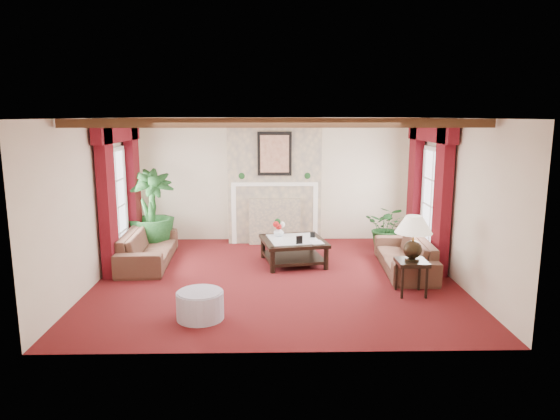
{
  "coord_description": "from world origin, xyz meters",
  "views": [
    {
      "loc": [
        -0.11,
        -8.2,
        2.74
      ],
      "look_at": [
        0.07,
        0.4,
        1.11
      ],
      "focal_mm": 32.0,
      "sensor_mm": 36.0,
      "label": 1
    }
  ],
  "objects_px": {
    "coffee_table": "(293,251)",
    "ottoman": "(200,305)",
    "sofa_left": "(148,242)",
    "potted_palm": "(152,228)",
    "side_table": "(411,277)",
    "sofa_right": "(405,249)"
  },
  "relations": [
    {
      "from": "potted_palm",
      "to": "side_table",
      "type": "height_order",
      "value": "potted_palm"
    },
    {
      "from": "coffee_table",
      "to": "side_table",
      "type": "height_order",
      "value": "side_table"
    },
    {
      "from": "sofa_left",
      "to": "sofa_right",
      "type": "bearing_deg",
      "value": -99.45
    },
    {
      "from": "sofa_left",
      "to": "sofa_right",
      "type": "height_order",
      "value": "sofa_left"
    },
    {
      "from": "coffee_table",
      "to": "potted_palm",
      "type": "bearing_deg",
      "value": 150.81
    },
    {
      "from": "sofa_right",
      "to": "ottoman",
      "type": "height_order",
      "value": "sofa_right"
    },
    {
      "from": "sofa_left",
      "to": "potted_palm",
      "type": "height_order",
      "value": "potted_palm"
    },
    {
      "from": "sofa_right",
      "to": "coffee_table",
      "type": "distance_m",
      "value": 2.04
    },
    {
      "from": "sofa_left",
      "to": "ottoman",
      "type": "distance_m",
      "value": 2.98
    },
    {
      "from": "sofa_right",
      "to": "ottoman",
      "type": "relative_size",
      "value": 3.14
    },
    {
      "from": "potted_palm",
      "to": "sofa_left",
      "type": "bearing_deg",
      "value": -81.83
    },
    {
      "from": "sofa_left",
      "to": "side_table",
      "type": "bearing_deg",
      "value": -114.26
    },
    {
      "from": "sofa_right",
      "to": "side_table",
      "type": "distance_m",
      "value": 1.24
    },
    {
      "from": "side_table",
      "to": "ottoman",
      "type": "distance_m",
      "value": 3.27
    },
    {
      "from": "sofa_left",
      "to": "side_table",
      "type": "height_order",
      "value": "sofa_left"
    },
    {
      "from": "sofa_left",
      "to": "coffee_table",
      "type": "xyz_separation_m",
      "value": [
        2.73,
        -0.09,
        -0.18
      ]
    },
    {
      "from": "side_table",
      "to": "coffee_table",
      "type": "bearing_deg",
      "value": 136.1
    },
    {
      "from": "coffee_table",
      "to": "sofa_left",
      "type": "bearing_deg",
      "value": 167.67
    },
    {
      "from": "coffee_table",
      "to": "ottoman",
      "type": "relative_size",
      "value": 1.75
    },
    {
      "from": "sofa_right",
      "to": "side_table",
      "type": "bearing_deg",
      "value": -7.55
    },
    {
      "from": "coffee_table",
      "to": "ottoman",
      "type": "xyz_separation_m",
      "value": [
        -1.4,
        -2.57,
        -0.04
      ]
    },
    {
      "from": "side_table",
      "to": "sofa_right",
      "type": "bearing_deg",
      "value": 79.3
    }
  ]
}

